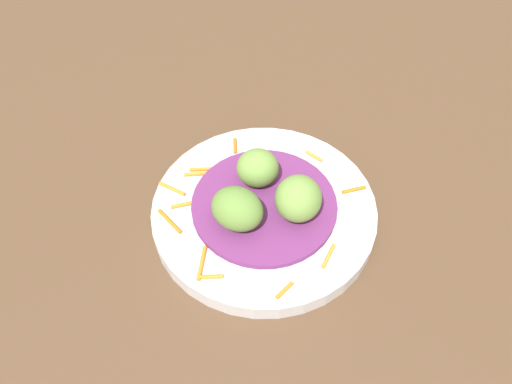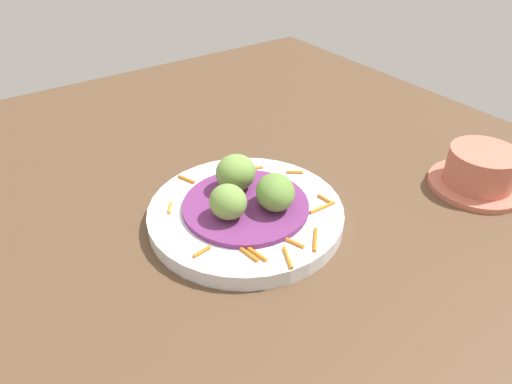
# 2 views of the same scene
# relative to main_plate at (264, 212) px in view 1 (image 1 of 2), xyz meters

# --- Properties ---
(table_surface) EXTENTS (1.10, 1.10, 0.02)m
(table_surface) POSITION_rel_main_plate_xyz_m (0.03, -0.01, -0.02)
(table_surface) COLOR brown
(table_surface) RESTS_ON ground
(main_plate) EXTENTS (0.24, 0.24, 0.02)m
(main_plate) POSITION_rel_main_plate_xyz_m (0.00, 0.00, 0.00)
(main_plate) COLOR silver
(main_plate) RESTS_ON table_surface
(cabbage_bed) EXTENTS (0.15, 0.15, 0.01)m
(cabbage_bed) POSITION_rel_main_plate_xyz_m (0.00, 0.00, 0.01)
(cabbage_bed) COLOR #702D6B
(cabbage_bed) RESTS_ON main_plate
(carrot_garnish) EXTENTS (0.20, 0.22, 0.00)m
(carrot_garnish) POSITION_rel_main_plate_xyz_m (-0.01, 0.03, 0.01)
(carrot_garnish) COLOR orange
(carrot_garnish) RESTS_ON main_plate
(guac_scoop_left) EXTENTS (0.06, 0.05, 0.05)m
(guac_scoop_left) POSITION_rel_main_plate_xyz_m (-0.01, -0.03, 0.04)
(guac_scoop_left) COLOR #759E47
(guac_scoop_left) RESTS_ON cabbage_bed
(guac_scoop_center) EXTENTS (0.05, 0.05, 0.04)m
(guac_scoop_center) POSITION_rel_main_plate_xyz_m (0.03, 0.01, 0.04)
(guac_scoop_center) COLOR #759E47
(guac_scoop_center) RESTS_ON cabbage_bed
(guac_scoop_right) EXTENTS (0.07, 0.07, 0.04)m
(guac_scoop_right) POSITION_rel_main_plate_xyz_m (-0.03, 0.02, 0.04)
(guac_scoop_right) COLOR olive
(guac_scoop_right) RESTS_ON cabbage_bed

